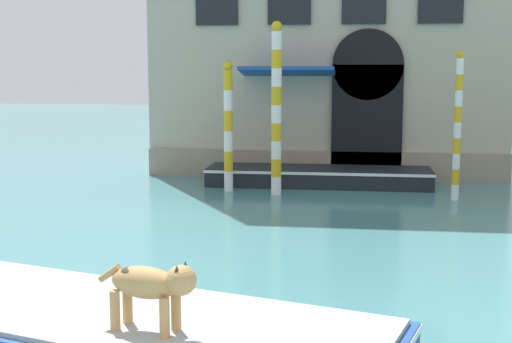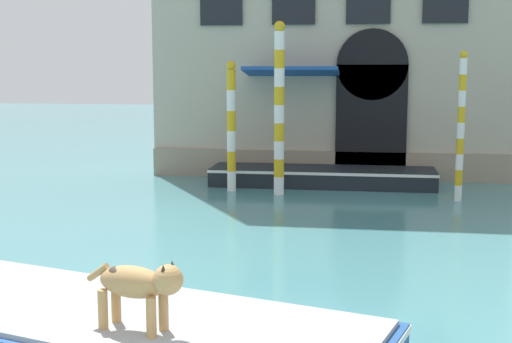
{
  "view_description": "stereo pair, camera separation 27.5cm",
  "coord_description": "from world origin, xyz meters",
  "px_view_note": "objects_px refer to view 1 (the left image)",
  "views": [
    {
      "loc": [
        1.59,
        -4.43,
        3.36
      ],
      "look_at": [
        -0.45,
        10.32,
        1.2
      ],
      "focal_mm": 50.0,
      "sensor_mm": 36.0,
      "label": 1
    },
    {
      "loc": [
        1.86,
        -4.39,
        3.36
      ],
      "look_at": [
        -0.45,
        10.32,
        1.2
      ],
      "focal_mm": 50.0,
      "sensor_mm": 36.0,
      "label": 2
    }
  ],
  "objects_px": {
    "boat_foreground": "(112,330)",
    "mooring_pole_0": "(228,126)",
    "mooring_pole_2": "(458,126)",
    "boat_moored_near_palazzo": "(319,176)",
    "dog_on_deck": "(152,285)",
    "mooring_pole_1": "(276,108)"
  },
  "relations": [
    {
      "from": "boat_foreground",
      "to": "mooring_pole_0",
      "type": "height_order",
      "value": "mooring_pole_0"
    },
    {
      "from": "mooring_pole_2",
      "to": "boat_moored_near_palazzo",
      "type": "bearing_deg",
      "value": 152.92
    },
    {
      "from": "dog_on_deck",
      "to": "mooring_pole_1",
      "type": "bearing_deg",
      "value": 105.13
    },
    {
      "from": "dog_on_deck",
      "to": "boat_foreground",
      "type": "bearing_deg",
      "value": 152.99
    },
    {
      "from": "boat_moored_near_palazzo",
      "to": "mooring_pole_0",
      "type": "height_order",
      "value": "mooring_pole_0"
    },
    {
      "from": "mooring_pole_1",
      "to": "mooring_pole_0",
      "type": "bearing_deg",
      "value": 166.46
    },
    {
      "from": "dog_on_deck",
      "to": "mooring_pole_1",
      "type": "xyz_separation_m",
      "value": [
        0.07,
        11.63,
        1.25
      ]
    },
    {
      "from": "boat_moored_near_palazzo",
      "to": "mooring_pole_2",
      "type": "relative_size",
      "value": 1.7
    },
    {
      "from": "boat_moored_near_palazzo",
      "to": "mooring_pole_2",
      "type": "height_order",
      "value": "mooring_pole_2"
    },
    {
      "from": "mooring_pole_1",
      "to": "mooring_pole_2",
      "type": "relative_size",
      "value": 1.21
    },
    {
      "from": "boat_moored_near_palazzo",
      "to": "mooring_pole_1",
      "type": "relative_size",
      "value": 1.4
    },
    {
      "from": "boat_foreground",
      "to": "boat_moored_near_palazzo",
      "type": "height_order",
      "value": "boat_foreground"
    },
    {
      "from": "boat_moored_near_palazzo",
      "to": "mooring_pole_2",
      "type": "bearing_deg",
      "value": -27.19
    },
    {
      "from": "mooring_pole_0",
      "to": "boat_moored_near_palazzo",
      "type": "bearing_deg",
      "value": 28.12
    },
    {
      "from": "boat_foreground",
      "to": "mooring_pole_2",
      "type": "distance_m",
      "value": 12.17
    },
    {
      "from": "mooring_pole_0",
      "to": "mooring_pole_2",
      "type": "height_order",
      "value": "mooring_pole_2"
    },
    {
      "from": "mooring_pole_0",
      "to": "boat_foreground",
      "type": "bearing_deg",
      "value": -87.0
    },
    {
      "from": "boat_foreground",
      "to": "dog_on_deck",
      "type": "bearing_deg",
      "value": -26.4
    },
    {
      "from": "boat_foreground",
      "to": "dog_on_deck",
      "type": "height_order",
      "value": "dog_on_deck"
    },
    {
      "from": "mooring_pole_1",
      "to": "mooring_pole_2",
      "type": "xyz_separation_m",
      "value": [
        4.65,
        -0.22,
        -0.4
      ]
    },
    {
      "from": "boat_foreground",
      "to": "mooring_pole_1",
      "type": "relative_size",
      "value": 1.58
    },
    {
      "from": "mooring_pole_0",
      "to": "mooring_pole_2",
      "type": "xyz_separation_m",
      "value": [
        6.0,
        -0.54,
        0.11
      ]
    }
  ]
}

